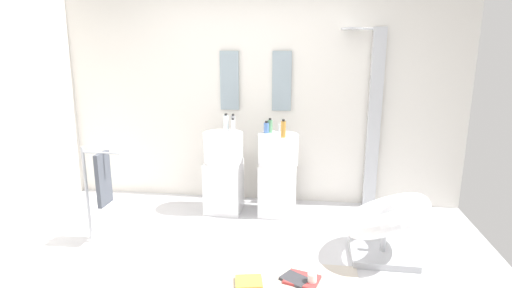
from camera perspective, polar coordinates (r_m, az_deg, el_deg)
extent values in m
cube|color=silver|center=(3.65, -3.69, -16.99)|extent=(4.80, 3.60, 0.04)
cube|color=silver|center=(4.80, 0.04, 7.18)|extent=(4.80, 0.10, 2.60)
cube|color=white|center=(4.62, -4.58, -5.98)|extent=(0.40, 0.40, 0.58)
cylinder|color=white|center=(4.49, -4.69, -0.47)|extent=(0.44, 0.44, 0.33)
cylinder|color=#B7BABF|center=(4.56, -4.41, 2.53)|extent=(0.02, 0.02, 0.10)
cube|color=white|center=(4.53, 3.08, -6.35)|extent=(0.40, 0.40, 0.58)
cylinder|color=white|center=(4.40, 3.15, -0.74)|extent=(0.44, 0.44, 0.33)
cylinder|color=#B7BABF|center=(4.47, 3.32, 2.33)|extent=(0.02, 0.02, 0.10)
cube|color=#8C9EA8|center=(4.77, -3.78, 8.99)|extent=(0.22, 0.03, 0.68)
cube|color=#8C9EA8|center=(4.68, 3.69, 8.91)|extent=(0.22, 0.03, 0.68)
cube|color=#B7BABF|center=(4.73, 16.43, 3.16)|extent=(0.14, 0.08, 2.05)
cylinder|color=#B7BABF|center=(4.62, 15.42, 15.54)|extent=(0.30, 0.02, 0.02)
cylinder|color=#B7BABF|center=(4.58, 13.53, 15.67)|extent=(0.24, 0.24, 0.02)
cube|color=#B7BABF|center=(3.90, 17.52, -14.64)|extent=(0.56, 0.50, 0.06)
cylinder|color=#B7BABF|center=(3.83, 17.70, -12.38)|extent=(0.05, 0.05, 0.34)
torus|color=white|center=(3.74, 17.92, -9.62)|extent=(1.04, 1.04, 0.49)
cylinder|color=#B7BABF|center=(4.11, -22.89, -6.82)|extent=(0.03, 0.03, 0.95)
cylinder|color=#B7BABF|center=(3.91, -21.19, -1.19)|extent=(0.36, 0.02, 0.02)
cube|color=#4C515B|center=(3.97, -20.88, -4.68)|extent=(0.04, 0.22, 0.50)
cube|color=beige|center=(3.33, 3.69, -19.70)|extent=(1.22, 0.77, 0.01)
cube|color=#B73838|center=(3.41, 6.58, -18.59)|extent=(0.31, 0.28, 0.02)
cube|color=gold|center=(3.35, -1.03, -19.04)|extent=(0.24, 0.22, 0.03)
cube|color=#38383D|center=(3.41, 5.59, -18.59)|extent=(0.27, 0.25, 0.02)
cylinder|color=white|center=(3.36, 7.99, -18.45)|extent=(0.07, 0.07, 0.09)
cylinder|color=#99999E|center=(4.54, -3.27, 2.97)|extent=(0.05, 0.05, 0.17)
cylinder|color=black|center=(4.52, -3.28, 4.16)|extent=(0.03, 0.03, 0.02)
cylinder|color=#59996B|center=(4.44, 2.01, 2.54)|extent=(0.06, 0.06, 0.14)
cylinder|color=black|center=(4.42, 2.02, 3.56)|extent=(0.03, 0.03, 0.02)
cylinder|color=silver|center=(4.55, -4.29, 3.00)|extent=(0.06, 0.06, 0.17)
cylinder|color=black|center=(4.53, -4.31, 4.21)|extent=(0.03, 0.03, 0.02)
cylinder|color=#C68C38|center=(4.20, 3.90, 2.09)|extent=(0.05, 0.05, 0.17)
cylinder|color=black|center=(4.18, 3.92, 3.38)|extent=(0.03, 0.03, 0.02)
cylinder|color=white|center=(4.45, -3.30, 2.55)|extent=(0.04, 0.04, 0.14)
cylinder|color=black|center=(4.44, -3.31, 3.56)|extent=(0.02, 0.02, 0.02)
cylinder|color=#4C72B7|center=(4.41, 1.47, 2.30)|extent=(0.06, 0.06, 0.12)
cylinder|color=black|center=(4.40, 1.48, 3.16)|extent=(0.03, 0.03, 0.02)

